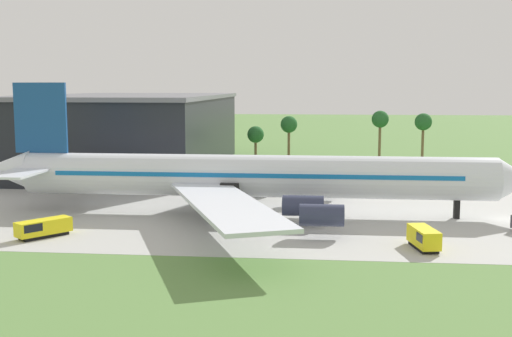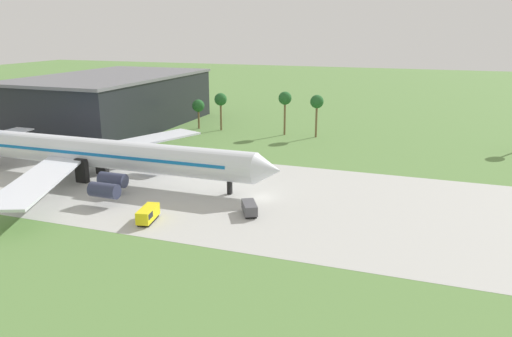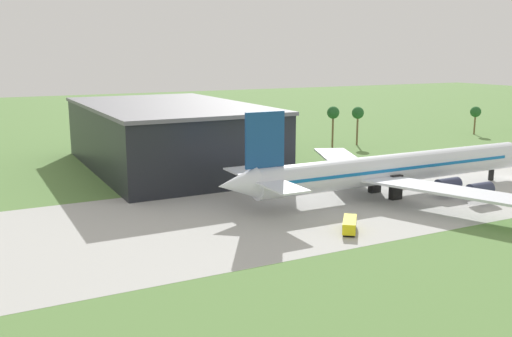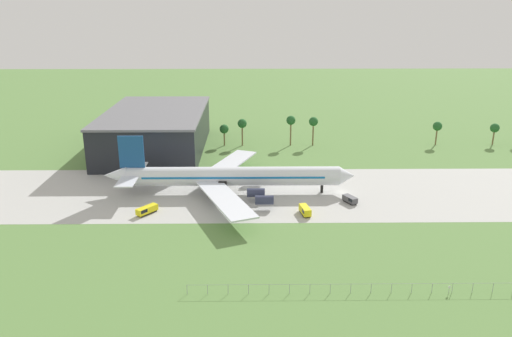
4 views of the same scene
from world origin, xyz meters
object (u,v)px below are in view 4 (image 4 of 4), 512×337
Objects in this scene: catering_van at (305,211)px; no_stopping_sign at (449,289)px; baggage_tug at (350,199)px; fuel_truck at (146,210)px; jet_airliner at (229,176)px; terminal_building at (156,130)px.

catering_van reaches higher than no_stopping_sign.
baggage_tug is 57.00m from fuel_truck.
catering_van is 45.53m from no_stopping_sign.
fuel_truck is at bearing -144.41° from jet_airliner.
fuel_truck is 77.82m from no_stopping_sign.
jet_airliner is 12.05× the size of fuel_truck.
jet_airliner is 36.00m from baggage_tug.
catering_van is 81.84m from terminal_building.
fuel_truck is at bearing 149.33° from no_stopping_sign.
jet_airliner reaches higher than no_stopping_sign.
jet_airliner is 44.36× the size of no_stopping_sign.
catering_van is 0.09× the size of terminal_building.
baggage_tug is 3.00× the size of no_stopping_sign.
jet_airliner reaches higher than baggage_tug.
baggage_tug is at bearing 7.18° from fuel_truck.
jet_airliner is 71.50m from no_stopping_sign.
jet_airliner is 55.81m from terminal_building.
no_stopping_sign is at bearing -30.67° from fuel_truck.
no_stopping_sign is at bearing -53.76° from terminal_building.
fuel_truck is 0.10× the size of terminal_building.
catering_van is at bearing -38.47° from jet_airliner.
no_stopping_sign is at bearing -77.49° from baggage_tug.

